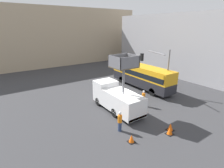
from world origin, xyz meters
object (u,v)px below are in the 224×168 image
object	(u,v)px
traffic_cone_near_truck	(132,139)
traffic_cone_mid_road	(170,131)
utility_truck	(117,97)
road_worker_directing	(143,98)
traffic_light_pole	(159,65)
road_worker_near_truck	(120,121)
city_bus	(141,75)
traffic_cone_far_side	(170,127)

from	to	relation	value
traffic_cone_near_truck	traffic_cone_mid_road	world-z (taller)	traffic_cone_mid_road
utility_truck	road_worker_directing	distance (m)	3.30
road_worker_directing	traffic_cone_mid_road	size ratio (longest dim) A/B	2.78
traffic_light_pole	road_worker_near_truck	size ratio (longest dim) A/B	3.17
city_bus	traffic_cone_far_side	xyz separation A→B (m)	(-5.73, -9.84, -1.60)
road_worker_near_truck	road_worker_directing	size ratio (longest dim) A/B	0.98
city_bus	traffic_cone_mid_road	distance (m)	12.04
city_bus	road_worker_near_truck	xyz separation A→B (m)	(-9.43, -7.39, -0.99)
traffic_cone_mid_road	utility_truck	bearing A→B (deg)	100.42
city_bus	traffic_cone_mid_road	size ratio (longest dim) A/B	15.58
traffic_cone_mid_road	traffic_cone_far_side	bearing A→B (deg)	34.23
road_worker_directing	traffic_cone_mid_road	bearing A→B (deg)	115.71
road_worker_directing	traffic_cone_mid_road	distance (m)	5.69
utility_truck	traffic_light_pole	distance (m)	7.44
traffic_cone_near_truck	traffic_light_pole	bearing A→B (deg)	32.05
traffic_cone_far_side	traffic_cone_mid_road	bearing A→B (deg)	-145.77
city_bus	traffic_light_pole	size ratio (longest dim) A/B	1.80
utility_truck	traffic_light_pole	bearing A→B (deg)	5.15
road_worker_near_truck	traffic_cone_near_truck	size ratio (longest dim) A/B	2.91
traffic_cone_near_truck	traffic_cone_mid_road	distance (m)	3.52
utility_truck	city_bus	xyz separation A→B (m)	(7.36, 4.02, 0.37)
traffic_light_pole	road_worker_directing	distance (m)	5.17
city_bus	traffic_cone_near_truck	xyz separation A→B (m)	(-9.59, -9.17, -1.63)
city_bus	traffic_cone_mid_road	bearing A→B (deg)	165.00
traffic_cone_near_truck	utility_truck	bearing A→B (deg)	66.50
utility_truck	traffic_cone_near_truck	world-z (taller)	utility_truck
city_bus	traffic_cone_far_side	bearing A→B (deg)	166.25
utility_truck	traffic_cone_mid_road	bearing A→B (deg)	-79.58
traffic_light_pole	traffic_cone_near_truck	distance (m)	11.51
road_worker_directing	traffic_cone_far_side	xyz separation A→B (m)	(-1.49, -4.96, -0.63)
utility_truck	road_worker_near_truck	distance (m)	4.00
city_bus	traffic_cone_far_side	size ratio (longest dim) A/B	15.32
city_bus	road_worker_near_truck	size ratio (longest dim) A/B	5.70
city_bus	traffic_cone_near_truck	bearing A→B (deg)	150.13
road_worker_directing	traffic_cone_mid_road	xyz separation A→B (m)	(-1.99, -5.29, -0.63)
utility_truck	city_bus	size ratio (longest dim) A/B	0.62
road_worker_near_truck	road_worker_directing	distance (m)	5.77
utility_truck	traffic_light_pole	world-z (taller)	utility_truck
city_bus	traffic_cone_mid_road	xyz separation A→B (m)	(-6.22, -10.18, -1.61)
utility_truck	traffic_cone_mid_road	size ratio (longest dim) A/B	9.65
utility_truck	road_worker_directing	bearing A→B (deg)	-15.50
traffic_light_pole	traffic_cone_far_side	xyz separation A→B (m)	(-5.36, -6.45, -3.72)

